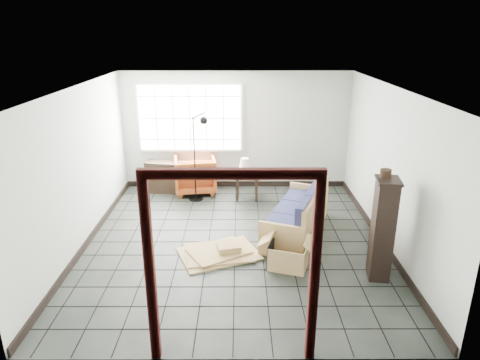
{
  "coord_description": "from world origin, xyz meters",
  "views": [
    {
      "loc": [
        0.07,
        -6.53,
        3.45
      ],
      "look_at": [
        0.09,
        0.3,
        1.02
      ],
      "focal_mm": 32.0,
      "sensor_mm": 36.0,
      "label": 1
    }
  ],
  "objects_px": {
    "futon_sofa": "(300,217)",
    "armchair": "(195,172)",
    "side_table": "(247,178)",
    "tall_shelf": "(383,229)"
  },
  "relations": [
    {
      "from": "futon_sofa",
      "to": "armchair",
      "type": "bearing_deg",
      "value": 155.63
    },
    {
      "from": "futon_sofa",
      "to": "side_table",
      "type": "xyz_separation_m",
      "value": [
        -0.9,
        1.68,
        0.14
      ]
    },
    {
      "from": "armchair",
      "to": "side_table",
      "type": "xyz_separation_m",
      "value": [
        1.14,
        -0.41,
        0.01
      ]
    },
    {
      "from": "armchair",
      "to": "tall_shelf",
      "type": "distance_m",
      "value": 4.6
    },
    {
      "from": "side_table",
      "to": "tall_shelf",
      "type": "bearing_deg",
      "value": -58.63
    },
    {
      "from": "side_table",
      "to": "tall_shelf",
      "type": "height_order",
      "value": "tall_shelf"
    },
    {
      "from": "armchair",
      "to": "side_table",
      "type": "distance_m",
      "value": 1.21
    },
    {
      "from": "futon_sofa",
      "to": "tall_shelf",
      "type": "distance_m",
      "value": 1.75
    },
    {
      "from": "futon_sofa",
      "to": "armchair",
      "type": "distance_m",
      "value": 2.92
    },
    {
      "from": "futon_sofa",
      "to": "tall_shelf",
      "type": "xyz_separation_m",
      "value": [
        0.97,
        -1.38,
        0.46
      ]
    }
  ]
}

